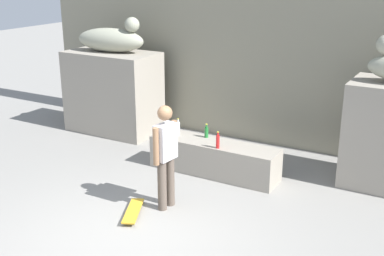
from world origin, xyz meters
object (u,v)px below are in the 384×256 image
object	(u,v)px
statue_reclining_left	(112,39)
skateboard	(133,211)
bottle_red	(218,141)
bottle_clear	(178,128)
skater	(166,153)
bottle_green	(206,132)

from	to	relation	value
statue_reclining_left	skateboard	size ratio (longest dim) A/B	2.05
bottle_red	bottle_clear	size ratio (longest dim) A/B	0.91
skater	bottle_green	size ratio (longest dim) A/B	6.35
skater	skateboard	world-z (taller)	skater
skateboard	bottle_clear	size ratio (longest dim) A/B	2.44
skateboard	bottle_red	world-z (taller)	bottle_red
skateboard	skater	bearing A→B (deg)	-57.68
statue_reclining_left	bottle_clear	size ratio (longest dim) A/B	5.00
statue_reclining_left	bottle_clear	distance (m)	2.89
statue_reclining_left	bottle_green	size ratio (longest dim) A/B	6.31
bottle_red	bottle_clear	world-z (taller)	bottle_clear
bottle_green	bottle_clear	bearing A→B (deg)	-162.12
bottle_clear	statue_reclining_left	bearing A→B (deg)	155.62
skater	bottle_clear	xyz separation A→B (m)	(-0.73, 1.56, -0.18)
statue_reclining_left	skateboard	world-z (taller)	statue_reclining_left
statue_reclining_left	skateboard	distance (m)	4.60
statue_reclining_left	bottle_green	distance (m)	3.28
statue_reclining_left	skater	xyz separation A→B (m)	(3.05, -2.61, -1.18)
bottle_green	bottle_clear	size ratio (longest dim) A/B	0.79
skater	bottle_red	size ratio (longest dim) A/B	5.52
bottle_green	bottle_clear	distance (m)	0.54
bottle_green	bottle_red	distance (m)	0.59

